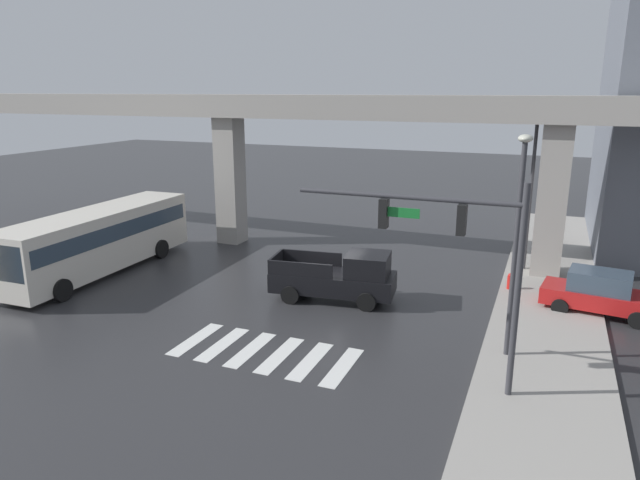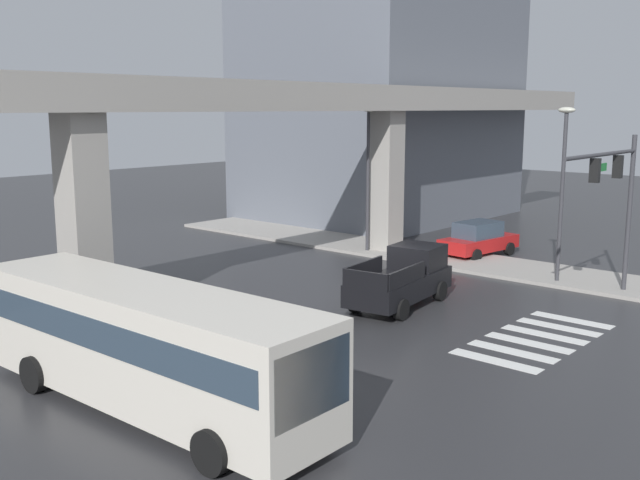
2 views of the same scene
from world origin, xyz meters
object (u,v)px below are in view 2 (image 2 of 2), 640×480
traffic_signal_mast (615,186)px  street_lamp_mid_block (368,162)px  sedan_red (478,239)px  pickup_truck (403,279)px  fire_hydrant (418,254)px  city_bus (144,339)px  street_lamp_near_corner (563,174)px

traffic_signal_mast → street_lamp_mid_block: bearing=83.4°
sedan_red → traffic_signal_mast: (-4.47, -7.99, 3.54)m
pickup_truck → fire_hydrant: (6.48, 3.69, -0.56)m
city_bus → traffic_signal_mast: bearing=-15.5°
street_lamp_mid_block → city_bus: bearing=-157.7°
pickup_truck → fire_hydrant: pickup_truck is taller
fire_hydrant → street_lamp_near_corner: bearing=-86.6°
street_lamp_near_corner → street_lamp_mid_block: size_ratio=1.00×
city_bus → fire_hydrant: size_ratio=12.77×
city_bus → street_lamp_mid_block: bearing=22.3°
pickup_truck → traffic_signal_mast: traffic_signal_mast is taller
sedan_red → traffic_signal_mast: bearing=-119.2°
fire_hydrant → city_bus: bearing=-166.5°
street_lamp_mid_block → fire_hydrant: size_ratio=8.52×
street_lamp_near_corner → street_lamp_mid_block: bearing=90.0°
traffic_signal_mast → street_lamp_near_corner: street_lamp_near_corner is taller
city_bus → street_lamp_near_corner: bearing=-6.6°
city_bus → sedan_red: bearing=8.3°
pickup_truck → sedan_red: pickup_truck is taller
pickup_truck → street_lamp_mid_block: street_lamp_mid_block is taller
pickup_truck → traffic_signal_mast: bearing=-45.7°
pickup_truck → fire_hydrant: 7.48m
traffic_signal_mast → city_bus: bearing=164.5°
pickup_truck → street_lamp_mid_block: bearing=45.4°
sedan_red → fire_hydrant: bearing=159.7°
city_bus → street_lamp_near_corner: 19.19m
street_lamp_near_corner → city_bus: bearing=173.4°
pickup_truck → sedan_red: bearing=13.8°
pickup_truck → city_bus: (-11.97, -0.75, 0.73)m
pickup_truck → sedan_red: size_ratio=1.18×
city_bus → traffic_signal_mast: traffic_signal_mast is taller
city_bus → fire_hydrant: bearing=13.5°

